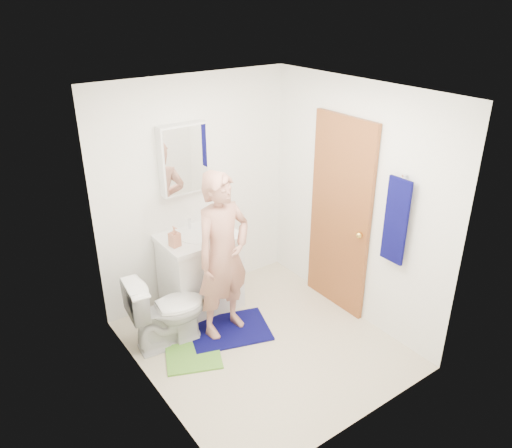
% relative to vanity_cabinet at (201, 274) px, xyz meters
% --- Properties ---
extents(floor, '(2.20, 2.40, 0.02)m').
position_rel_vanity_cabinet_xyz_m(floor, '(0.15, -0.91, -0.41)').
color(floor, beige).
rests_on(floor, ground).
extents(ceiling, '(2.20, 2.40, 0.02)m').
position_rel_vanity_cabinet_xyz_m(ceiling, '(0.15, -0.91, 2.01)').
color(ceiling, white).
rests_on(ceiling, ground).
extents(wall_back, '(2.20, 0.02, 2.40)m').
position_rel_vanity_cabinet_xyz_m(wall_back, '(0.15, 0.30, 0.80)').
color(wall_back, white).
rests_on(wall_back, ground).
extents(wall_front, '(2.20, 0.02, 2.40)m').
position_rel_vanity_cabinet_xyz_m(wall_front, '(0.15, -2.12, 0.80)').
color(wall_front, white).
rests_on(wall_front, ground).
extents(wall_left, '(0.02, 2.40, 2.40)m').
position_rel_vanity_cabinet_xyz_m(wall_left, '(-0.96, -0.91, 0.80)').
color(wall_left, white).
rests_on(wall_left, ground).
extents(wall_right, '(0.02, 2.40, 2.40)m').
position_rel_vanity_cabinet_xyz_m(wall_right, '(1.26, -0.91, 0.80)').
color(wall_right, white).
rests_on(wall_right, ground).
extents(vanity_cabinet, '(0.75, 0.55, 0.80)m').
position_rel_vanity_cabinet_xyz_m(vanity_cabinet, '(0.00, 0.00, 0.00)').
color(vanity_cabinet, white).
rests_on(vanity_cabinet, floor).
extents(countertop, '(0.79, 0.59, 0.05)m').
position_rel_vanity_cabinet_xyz_m(countertop, '(0.00, 0.00, 0.43)').
color(countertop, white).
rests_on(countertop, vanity_cabinet).
extents(sink_basin, '(0.40, 0.40, 0.03)m').
position_rel_vanity_cabinet_xyz_m(sink_basin, '(0.00, 0.00, 0.44)').
color(sink_basin, white).
rests_on(sink_basin, countertop).
extents(faucet, '(0.03, 0.03, 0.12)m').
position_rel_vanity_cabinet_xyz_m(faucet, '(0.00, 0.18, 0.51)').
color(faucet, silver).
rests_on(faucet, countertop).
extents(medicine_cabinet, '(0.50, 0.12, 0.70)m').
position_rel_vanity_cabinet_xyz_m(medicine_cabinet, '(0.00, 0.22, 1.20)').
color(medicine_cabinet, white).
rests_on(medicine_cabinet, wall_back).
extents(mirror_panel, '(0.46, 0.01, 0.66)m').
position_rel_vanity_cabinet_xyz_m(mirror_panel, '(0.00, 0.16, 1.20)').
color(mirror_panel, white).
rests_on(mirror_panel, wall_back).
extents(door, '(0.05, 0.80, 2.05)m').
position_rel_vanity_cabinet_xyz_m(door, '(1.22, -0.76, 0.62)').
color(door, '#A95E2E').
rests_on(door, ground).
extents(door_knob, '(0.07, 0.07, 0.07)m').
position_rel_vanity_cabinet_xyz_m(door_knob, '(1.18, -1.08, 0.55)').
color(door_knob, gold).
rests_on(door_knob, door).
extents(towel, '(0.03, 0.24, 0.80)m').
position_rel_vanity_cabinet_xyz_m(towel, '(1.18, -1.48, 0.85)').
color(towel, '#090851').
rests_on(towel, wall_right).
extents(towel_hook, '(0.06, 0.02, 0.02)m').
position_rel_vanity_cabinet_xyz_m(towel_hook, '(1.22, -1.48, 1.27)').
color(towel_hook, silver).
rests_on(towel_hook, wall_right).
extents(toilet, '(0.77, 0.50, 0.74)m').
position_rel_vanity_cabinet_xyz_m(toilet, '(-0.57, -0.36, -0.03)').
color(toilet, white).
rests_on(toilet, floor).
extents(bath_mat, '(0.91, 0.77, 0.02)m').
position_rel_vanity_cabinet_xyz_m(bath_mat, '(-0.01, -0.55, -0.39)').
color(bath_mat, '#090851').
rests_on(bath_mat, floor).
extents(green_rug, '(0.63, 0.59, 0.02)m').
position_rel_vanity_cabinet_xyz_m(green_rug, '(-0.50, -0.69, -0.39)').
color(green_rug, '#61A838').
rests_on(green_rug, floor).
extents(soap_dispenser, '(0.11, 0.11, 0.21)m').
position_rel_vanity_cabinet_xyz_m(soap_dispenser, '(-0.30, -0.07, 0.55)').
color(soap_dispenser, '#C3785B').
rests_on(soap_dispenser, countertop).
extents(toothbrush_cup, '(0.14, 0.14, 0.09)m').
position_rel_vanity_cabinet_xyz_m(toothbrush_cup, '(0.19, 0.12, 0.49)').
color(toothbrush_cup, '#70387C').
rests_on(toothbrush_cup, countertop).
extents(man, '(0.66, 0.48, 1.66)m').
position_rel_vanity_cabinet_xyz_m(man, '(-0.03, -0.51, 0.45)').
color(man, tan).
rests_on(man, bath_mat).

